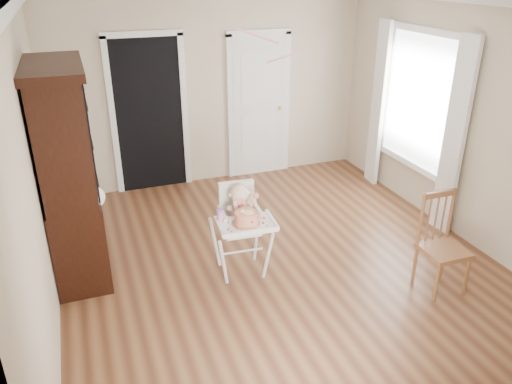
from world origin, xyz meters
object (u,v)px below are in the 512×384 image
object	(u,v)px
high_chair	(241,220)
china_cabinet	(69,174)
sippy_cup	(220,215)
cake	(246,218)
dining_chair	(442,247)

from	to	relation	value
high_chair	china_cabinet	distance (m)	1.75
high_chair	sippy_cup	xyz separation A→B (m)	(-0.24, -0.10, 0.15)
sippy_cup	china_cabinet	xyz separation A→B (m)	(-1.31, 0.75, 0.32)
cake	china_cabinet	xyz separation A→B (m)	(-1.53, 0.89, 0.33)
dining_chair	china_cabinet	bearing A→B (deg)	155.37
sippy_cup	high_chair	bearing A→B (deg)	21.99
cake	china_cabinet	distance (m)	1.80
high_chair	dining_chair	world-z (taller)	dining_chair
high_chair	cake	bearing A→B (deg)	-90.20
high_chair	sippy_cup	distance (m)	0.30
cake	dining_chair	distance (m)	1.93
cake	dining_chair	bearing A→B (deg)	-21.55
high_chair	cake	size ratio (longest dim) A/B	3.50
high_chair	dining_chair	size ratio (longest dim) A/B	1.00
sippy_cup	dining_chair	size ratio (longest dim) A/B	0.17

